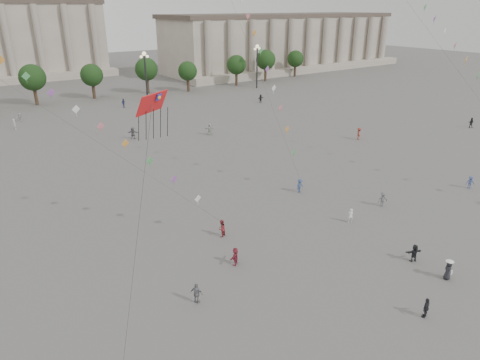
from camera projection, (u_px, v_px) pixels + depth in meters
ground at (352, 283)px, 32.42m from camera, size 360.00×360.00×0.00m
hall_east at (285, 42)px, 140.35m from camera, size 84.00×26.22×17.20m
hall_central at (11, 25)px, 124.28m from camera, size 48.30×34.30×35.50m
tree_row at (63, 79)px, 89.08m from camera, size 137.12×5.12×8.00m
lamp_post_mid_east at (145, 68)px, 90.41m from camera, size 2.00×0.90×10.65m
lamp_post_far_east at (257, 58)px, 106.59m from camera, size 2.00×0.90×10.65m
person_crowd_0 at (123, 103)px, 87.97m from camera, size 1.15×0.87×1.81m
person_crowd_3 at (414, 253)px, 34.88m from camera, size 1.48×0.97×1.53m
person_crowd_4 at (20, 117)px, 77.45m from camera, size 1.33×1.27×1.51m
person_crowd_6 at (383, 199)px, 44.46m from camera, size 1.19×0.91×1.62m
person_crowd_7 at (210, 129)px, 69.24m from camera, size 1.86×1.20×1.92m
person_crowd_8 at (359, 134)px, 66.76m from camera, size 1.32×1.39×1.89m
person_crowd_9 at (261, 98)px, 92.48m from camera, size 1.67×0.65×1.76m
person_crowd_10 at (15, 124)px, 72.44m from camera, size 0.44×0.66×1.77m
person_crowd_12 at (133, 133)px, 67.14m from camera, size 1.70×1.54×1.88m
person_crowd_13 at (351, 216)px, 41.14m from camera, size 0.64×0.55×1.49m
person_crowd_14 at (470, 182)px, 48.87m from camera, size 1.09×1.07×1.50m
person_crowd_15 at (471, 123)px, 73.48m from camera, size 0.93×1.02×1.70m
tourist_2 at (235, 256)px, 34.45m from camera, size 1.39×1.21×1.52m
tourist_3 at (197, 293)px, 29.93m from camera, size 0.83×1.00×1.60m
tourist_4 at (426, 308)px, 28.57m from camera, size 0.94×0.54×1.50m
kite_flyer_0 at (222, 228)px, 38.63m from camera, size 1.00×0.92×1.64m
kite_flyer_1 at (300, 186)px, 47.82m from camera, size 1.12×0.74×1.61m
hat_person at (448, 270)px, 32.56m from camera, size 0.86×0.66×1.69m
dragon_kite at (153, 119)px, 21.52m from camera, size 3.92×3.76×15.70m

